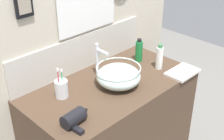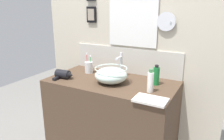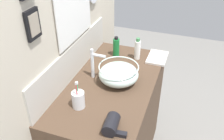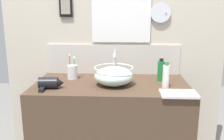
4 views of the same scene
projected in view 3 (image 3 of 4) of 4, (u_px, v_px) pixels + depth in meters
vanity_counter at (112, 129)px, 2.01m from camera, size 1.12×0.59×0.93m
back_panel at (67, 38)px, 1.69m from camera, size 1.82×0.09×2.44m
glass_bowl_sink at (119, 74)px, 1.73m from camera, size 0.28×0.28×0.13m
faucet at (94, 62)px, 1.74m from camera, size 0.02×0.11×0.23m
hair_drier at (112, 123)px, 1.38m from camera, size 0.17×0.14×0.08m
toothbrush_cup at (78, 99)px, 1.52m from camera, size 0.08×0.08×0.20m
lotion_bottle at (116, 47)px, 2.04m from camera, size 0.05×0.05×0.17m
soap_dispenser at (137, 49)px, 1.99m from camera, size 0.05×0.05×0.18m
hand_towel at (157, 57)px, 2.04m from camera, size 0.23×0.15×0.02m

